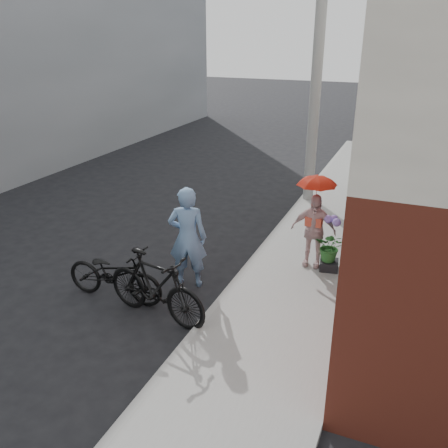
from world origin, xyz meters
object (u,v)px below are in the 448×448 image
Objects in this scene: bike_left at (114,274)px; kimono_woman at (313,230)px; bike_right at (155,287)px; utility_pole at (317,72)px; officer at (188,238)px; planter at (329,265)px.

bike_left is 3.87m from kimono_woman.
bike_right is at bearing -128.46° from kimono_woman.
kimono_woman is (1.00, -3.96, -2.63)m from utility_pole.
utility_pole is 3.60× the size of officer.
kimono_woman is (2.98, 2.44, 0.37)m from bike_left.
planter is (0.37, -0.07, -0.65)m from kimono_woman.
utility_pole is 7.34m from bike_left.
utility_pole is 7.33m from bike_right.
utility_pole reaches higher than officer.
officer is 1.03× the size of bike_left.
officer is 1.46m from bike_left.
bike_left is at bearing -142.85° from kimono_woman.
officer is at bearing -100.41° from utility_pole.
bike_right is 3.56m from planter.
utility_pole reaches higher than bike_left.
bike_left is (-0.97, -0.97, -0.47)m from officer.
utility_pole reaches higher than kimono_woman.
bike_right is 5.63× the size of planter.
kimono_woman is 0.76m from planter.
utility_pole reaches higher than planter.
bike_right is at bearing -131.74° from planter.
bike_left is 4.12m from planter.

